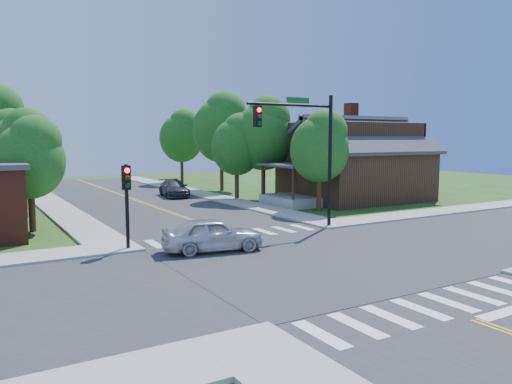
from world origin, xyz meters
TOP-DOWN VIEW (x-y plane):
  - ground at (0.00, 0.00)m, footprint 100.00×100.00m
  - road_ns at (0.00, 0.00)m, footprint 10.00×90.00m
  - road_ew at (0.00, 0.00)m, footprint 90.00×10.00m
  - intersection_patch at (0.00, 0.00)m, footprint 10.20×10.20m
  - sidewalk_ne at (15.82, 15.82)m, footprint 40.00×40.00m
  - crosswalk_north at (0.00, 6.20)m, footprint 8.85×2.00m
  - crosswalk_south at (0.00, -6.20)m, footprint 8.85×2.00m
  - centerline at (0.00, 0.00)m, footprint 0.30×90.00m
  - signal_mast_ne at (3.91, 5.59)m, footprint 5.30×0.42m
  - signal_pole_nw at (-5.60, 5.58)m, footprint 0.34×0.42m
  - house_ne at (15.11, 14.23)m, footprint 13.05×8.80m
  - tree_e_a at (9.02, 10.76)m, footprint 4.01×3.81m
  - tree_e_b at (9.08, 18.03)m, footprint 4.85×4.60m
  - tree_e_c at (9.29, 25.79)m, footprint 5.41×5.14m
  - tree_e_d at (8.97, 34.71)m, footprint 4.72×4.49m
  - tree_w_a at (-8.54, 12.59)m, footprint 3.60×3.42m
  - tree_w_b at (-9.01, 20.36)m, footprint 4.01×3.81m
  - tree_house at (7.15, 18.89)m, footprint 4.05×3.85m
  - tree_bldg at (-8.36, 17.87)m, footprint 3.98×3.78m
  - car_silver at (-2.52, 3.50)m, footprint 3.28×4.98m
  - car_dgrey at (3.50, 23.39)m, footprint 3.40×5.30m

SIDE VIEW (x-z plane):
  - ground at x=0.00m, z-range 0.00..0.00m
  - intersection_patch at x=0.00m, z-range -0.03..0.03m
  - road_ns at x=0.00m, z-range 0.00..0.04m
  - road_ew at x=0.00m, z-range 0.01..0.04m
  - crosswalk_north at x=0.00m, z-range 0.04..0.05m
  - crosswalk_south at x=0.00m, z-range 0.04..0.05m
  - centerline at x=0.00m, z-range 0.04..0.05m
  - sidewalk_ne at x=15.82m, z-range 0.00..0.14m
  - car_dgrey at x=3.50m, z-range 0.00..1.36m
  - car_silver at x=-2.52m, z-range 0.00..1.49m
  - signal_pole_nw at x=-5.60m, z-range 0.76..4.56m
  - house_ne at x=15.11m, z-range -0.23..6.88m
  - tree_w_a at x=-8.54m, z-range 0.94..7.06m
  - tree_bldg at x=-8.36m, z-range 1.05..7.81m
  - tree_e_a at x=9.02m, z-range 1.05..7.87m
  - tree_w_b at x=-9.01m, z-range 1.06..7.88m
  - tree_house at x=7.15m, z-range 1.07..7.96m
  - signal_mast_ne at x=3.91m, z-range 1.25..8.45m
  - tree_e_d at x=8.97m, z-range 1.25..9.28m
  - tree_e_b at x=9.08m, z-range 1.28..9.52m
  - tree_e_c at x=9.29m, z-range 1.43..10.63m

